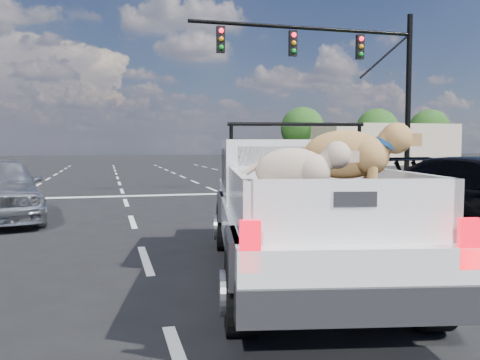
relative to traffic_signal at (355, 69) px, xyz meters
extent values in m
plane|color=black|center=(-7.20, -10.50, -4.73)|extent=(160.00, 160.00, 0.00)
cube|color=silver|center=(-8.95, -4.50, -4.72)|extent=(0.12, 60.00, 0.01)
cube|color=silver|center=(-5.45, -4.50, -4.72)|extent=(0.12, 60.00, 0.01)
cube|color=silver|center=(-1.95, -4.50, -4.72)|extent=(0.12, 60.00, 0.01)
cube|color=silver|center=(1.60, -4.50, -4.72)|extent=(0.15, 60.00, 0.01)
cube|color=silver|center=(-7.20, -0.50, -4.72)|extent=(17.00, 0.45, 0.01)
cylinder|color=black|center=(2.40, 0.00, -1.23)|extent=(0.22, 0.22, 7.00)
cylinder|color=black|center=(-2.10, 0.00, 1.47)|extent=(9.00, 0.14, 0.14)
cube|color=black|center=(0.20, 0.00, 0.87)|extent=(0.30, 0.18, 0.95)
sphere|color=red|center=(0.20, -0.11, 1.17)|extent=(0.18, 0.18, 0.18)
cube|color=black|center=(-2.60, 0.00, 0.87)|extent=(0.30, 0.18, 0.95)
sphere|color=red|center=(-2.60, -0.11, 1.17)|extent=(0.18, 0.18, 0.18)
cube|color=black|center=(-5.40, 0.00, 0.87)|extent=(0.30, 0.18, 0.95)
sphere|color=red|center=(-5.40, -0.11, 1.17)|extent=(0.18, 0.18, 0.18)
cube|color=#BFAD92|center=(14.80, 23.50, -2.93)|extent=(12.00, 7.00, 3.60)
cylinder|color=#332114|center=(8.80, 27.50, -3.65)|extent=(0.44, 0.44, 2.16)
sphere|color=#15360E|center=(8.80, 27.50, -1.43)|extent=(4.20, 4.20, 4.20)
cylinder|color=#332114|center=(16.80, 27.50, -3.65)|extent=(0.44, 0.44, 2.16)
sphere|color=#15360E|center=(16.80, 27.50, -1.43)|extent=(4.20, 4.20, 4.20)
cylinder|color=#332114|center=(22.80, 27.50, -3.65)|extent=(0.44, 0.44, 2.16)
sphere|color=#15360E|center=(22.80, 27.50, -1.43)|extent=(4.20, 4.20, 4.20)
cylinder|color=black|center=(-8.31, -13.84, -4.33)|extent=(0.44, 0.83, 0.79)
cylinder|color=black|center=(-6.53, -14.18, -4.33)|extent=(0.44, 0.83, 0.79)
cylinder|color=black|center=(-7.57, -10.07, -4.33)|extent=(0.44, 0.83, 0.79)
cylinder|color=black|center=(-5.80, -10.41, -4.33)|extent=(0.44, 0.83, 0.79)
cube|color=silver|center=(-7.04, -12.07, -4.04)|extent=(2.99, 5.78, 0.54)
cube|color=silver|center=(-6.80, -10.80, -3.32)|extent=(2.33, 2.71, 0.89)
cube|color=black|center=(-7.02, -11.96, -3.29)|extent=(1.59, 0.34, 0.64)
cylinder|color=black|center=(-6.99, -11.82, -2.67)|extent=(1.84, 0.41, 0.05)
cube|color=black|center=(-7.28, -13.27, -3.80)|extent=(2.32, 2.95, 0.06)
cube|color=silver|center=(-8.14, -13.10, -3.50)|extent=(0.59, 2.62, 0.54)
cube|color=silver|center=(-6.41, -13.44, -3.50)|extent=(0.59, 2.62, 0.54)
cube|color=silver|center=(-7.52, -14.53, -3.50)|extent=(1.83, 0.43, 0.54)
cube|color=red|center=(-8.43, -14.58, -3.74)|extent=(0.17, 0.09, 0.42)
cube|color=red|center=(-6.70, -14.91, -3.74)|extent=(0.17, 0.09, 0.42)
cube|color=black|center=(-7.55, -14.67, -4.23)|extent=(2.02, 0.69, 0.31)
camera|label=1|loc=(-9.50, -18.34, -2.95)|focal=38.00mm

